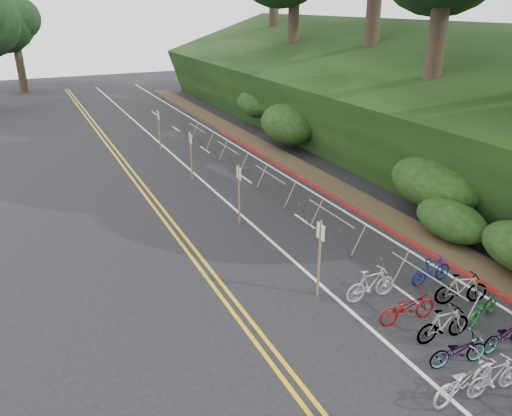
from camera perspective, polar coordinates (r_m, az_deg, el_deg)
The scene contains 8 objects.
ground at distance 12.45m, azimuth 17.61°, elevation -21.23°, with size 120.00×120.00×0.00m, color black.
road_markings at distance 19.76m, azimuth -0.75°, elevation -2.66°, with size 7.47×80.00×0.01m.
red_curb at distance 23.59m, azimuth 8.54°, elevation 1.50°, with size 0.25×28.00×0.10m, color maroon.
embankment at distance 32.56m, azimuth 12.74°, elevation 11.63°, with size 14.30×48.14×9.11m.
bike_racks_rest at distance 22.82m, azimuth 1.59°, elevation 3.17°, with size 1.14×23.00×1.17m.
signposts_rest at distance 22.59m, azimuth -5.00°, elevation 4.43°, with size 0.08×18.40×2.50m.
bike_front at distance 12.80m, azimuth 22.69°, elevation -17.60°, with size 1.95×0.68×1.03m, color #9E9EA3.
bike_valet at distance 14.31m, azimuth 25.25°, elevation -13.58°, with size 3.07×8.93×1.08m.
Camera 1 is at (-6.82, -6.17, 8.39)m, focal length 35.00 mm.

